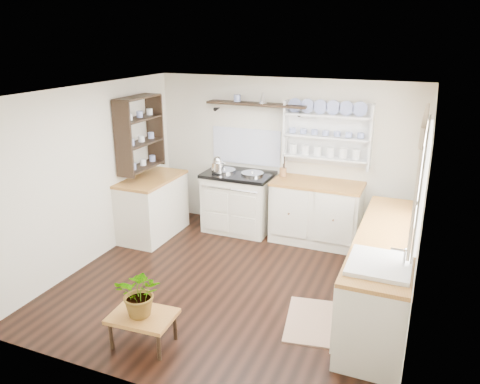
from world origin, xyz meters
name	(u,v)px	position (x,y,z in m)	size (l,w,h in m)	color
floor	(234,284)	(0.00, 0.00, 0.00)	(4.00, 3.80, 0.01)	black
wall_back	(284,156)	(0.00, 1.90, 1.15)	(4.00, 0.02, 2.30)	silver
wall_right	(421,220)	(2.00, 0.00, 1.15)	(0.02, 3.80, 2.30)	silver
wall_left	(92,175)	(-2.00, 0.00, 1.15)	(0.02, 3.80, 2.30)	silver
ceiling	(234,92)	(0.00, 0.00, 2.30)	(4.00, 3.80, 0.01)	white
window	(421,175)	(1.95, 0.15, 1.56)	(0.08, 1.55, 1.22)	white
aga_cooker	(238,201)	(-0.60, 1.57, 0.46)	(1.02, 0.71, 0.94)	white
back_cabinets	(316,212)	(0.60, 1.60, 0.46)	(1.27, 0.63, 0.90)	silver
right_cabinets	(384,272)	(1.70, 0.10, 0.46)	(0.62, 2.43, 0.90)	silver
belfast_sink	(378,276)	(1.70, -0.65, 0.80)	(0.55, 0.60, 0.45)	white
left_cabinets	(153,206)	(-1.70, 0.90, 0.46)	(0.62, 1.13, 0.90)	silver
plate_rack	(328,133)	(0.65, 1.86, 1.56)	(1.20, 0.22, 0.90)	white
high_shelf	(257,105)	(-0.40, 1.78, 1.91)	(1.50, 0.29, 0.16)	black
left_shelving	(140,133)	(-1.84, 0.90, 1.55)	(0.28, 0.80, 1.05)	black
kettle	(218,164)	(-0.88, 1.45, 1.05)	(0.19, 0.19, 0.23)	silver
utensil_crock	(283,172)	(0.06, 1.68, 0.97)	(0.10, 0.10, 0.12)	#956136
center_table	(143,319)	(-0.37, -1.40, 0.29)	(0.64, 0.47, 0.33)	brown
potted_plant	(141,292)	(-0.37, -1.40, 0.57)	(0.43, 0.38, 0.48)	#3F7233
floor_rug	(313,321)	(1.07, -0.41, 0.01)	(0.55, 0.85, 0.02)	#84604D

